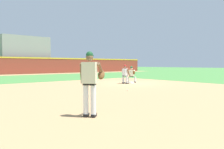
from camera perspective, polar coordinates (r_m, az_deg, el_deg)
name	(u,v)px	position (r m, az deg, el deg)	size (l,w,h in m)	color
ground_plane	(131,83)	(17.26, 4.91, -2.28)	(160.00, 160.00, 0.00)	#47843D
infield_dirt_patch	(120,92)	(11.72, 2.07, -4.62)	(18.00, 18.00, 0.01)	tan
warning_track_strip	(35,74)	(34.40, -19.41, 0.06)	(48.00, 3.20, 0.01)	tan
first_base_bag	(131,83)	(17.26, 4.91, -2.13)	(0.38, 0.38, 0.09)	white
baseball	(128,90)	(12.58, 4.11, -3.97)	(0.07, 0.07, 0.07)	white
pitcher	(90,80)	(6.19, -5.66, -1.39)	(0.85, 0.57, 1.86)	black
first_baseman	(132,74)	(17.74, 5.16, 0.22)	(0.77, 1.07, 1.34)	black
baserunner	(125,73)	(16.79, 3.44, 0.29)	(0.44, 0.59, 1.46)	black
outfield_wall	(30,65)	(36.24, -20.57, 2.37)	(48.00, 0.54, 2.60)	brown
stadium_seating_block	(22,55)	(39.82, -22.43, 4.70)	(7.53, 5.90, 6.00)	gray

